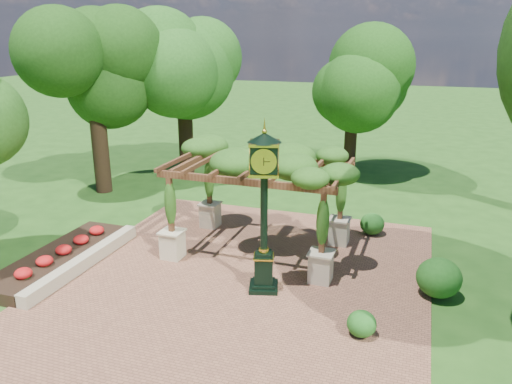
% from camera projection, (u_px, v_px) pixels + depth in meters
% --- Properties ---
extents(ground, '(120.00, 120.00, 0.00)m').
position_uv_depth(ground, '(225.00, 302.00, 12.72)').
color(ground, '#1E4714').
rests_on(ground, ground).
extents(brick_plaza, '(10.00, 12.00, 0.04)m').
position_uv_depth(brick_plaza, '(238.00, 284.00, 13.62)').
color(brick_plaza, brown).
rests_on(brick_plaza, ground).
extents(border_wall, '(0.35, 5.00, 0.40)m').
position_uv_depth(border_wall, '(85.00, 262.00, 14.52)').
color(border_wall, '#C6B793').
rests_on(border_wall, ground).
extents(flower_bed, '(1.50, 5.00, 0.36)m').
position_uv_depth(flower_bed, '(59.00, 258.00, 14.80)').
color(flower_bed, red).
rests_on(flower_bed, ground).
extents(pedestal_clock, '(1.04, 1.04, 4.31)m').
position_uv_depth(pedestal_clock, '(264.00, 198.00, 12.55)').
color(pedestal_clock, black).
rests_on(pedestal_clock, brick_plaza).
extents(pergola, '(5.33, 3.40, 3.33)m').
position_uv_depth(pergola, '(259.00, 167.00, 14.88)').
color(pergola, beige).
rests_on(pergola, brick_plaza).
extents(sundial, '(0.52, 0.52, 0.88)m').
position_uv_depth(sundial, '(311.00, 183.00, 21.54)').
color(sundial, gray).
rests_on(sundial, ground).
extents(shrub_front, '(0.81, 0.81, 0.60)m').
position_uv_depth(shrub_front, '(362.00, 324.00, 11.16)').
color(shrub_front, '#1D5819').
rests_on(shrub_front, brick_plaza).
extents(shrub_mid, '(1.18, 1.18, 1.03)m').
position_uv_depth(shrub_mid, '(439.00, 278.00, 12.80)').
color(shrub_mid, '#1C5116').
rests_on(shrub_mid, brick_plaza).
extents(shrub_back, '(0.88, 0.88, 0.73)m').
position_uv_depth(shrub_back, '(372.00, 224.00, 16.85)').
color(shrub_back, '#1E5518').
rests_on(shrub_back, brick_plaza).
extents(tree_west_near, '(3.84, 3.84, 8.13)m').
position_uv_depth(tree_west_near, '(92.00, 59.00, 20.04)').
color(tree_west_near, black).
rests_on(tree_west_near, ground).
extents(tree_west_far, '(4.63, 4.63, 7.58)m').
position_uv_depth(tree_west_far, '(183.00, 64.00, 23.16)').
color(tree_west_far, black).
rests_on(tree_west_far, ground).
extents(tree_north, '(3.59, 3.59, 6.83)m').
position_uv_depth(tree_north, '(354.00, 75.00, 23.35)').
color(tree_north, black).
rests_on(tree_north, ground).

